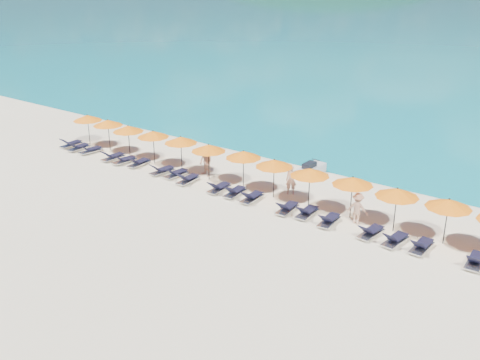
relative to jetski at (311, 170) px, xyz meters
The scene contains 38 objects.
ground 8.94m from the jetski, 96.63° to the right, with size 1400.00×1400.00×0.00m, color beige.
headland_main 611.71m from the jetski, 119.54° to the left, with size 374.00×242.00×126.50m.
headland_small 572.54m from the jetski, 105.33° to the left, with size 162.00×126.00×85.50m.
jetski is the anchor object (origin of this frame).
beachgoer_a 3.45m from the jetski, 78.30° to the right, with size 0.62×0.41×1.70m, color tan.
beachgoer_b 6.55m from the jetski, 141.97° to the right, with size 0.87×0.50×1.79m, color tan.
beachgoer_c 7.16m from the jetski, 40.68° to the right, with size 1.05×0.49×1.62m, color tan.
umbrella_0 16.95m from the jetski, 165.56° to the right, with size 2.10×2.10×2.28m.
umbrella_1 14.76m from the jetski, 163.31° to the right, with size 2.10×2.10×2.28m.
umbrella_2 12.61m from the jetski, 159.30° to the right, with size 2.10×2.10×2.28m.
umbrella_3 10.46m from the jetski, 155.29° to the right, with size 2.10×2.10×2.28m.
umbrella_4 8.34m from the jetski, 149.10° to the right, with size 2.10×2.10×2.28m.
umbrella_5 6.54m from the jetski, 135.66° to the right, with size 2.10×2.10×2.28m.
umbrella_6 4.95m from the jetski, 116.71° to the right, with size 2.10×2.10×2.28m.
umbrella_7 4.68m from the jetski, 87.61° to the right, with size 2.10×2.10×2.28m.
umbrella_8 5.34m from the jetski, 60.70° to the right, with size 2.10×2.10×2.28m.
umbrella_9 6.66m from the jetski, 41.21° to the right, with size 2.10×2.10×2.28m.
umbrella_10 8.61m from the jetski, 31.17° to the right, with size 2.10×2.10×2.28m.
umbrella_11 10.60m from the jetski, 23.76° to the right, with size 2.10×2.10×2.28m.
lounger_0 17.78m from the jetski, 162.26° to the right, with size 0.68×1.72×0.66m.
lounger_1 16.79m from the jetski, 160.51° to the right, with size 0.75×1.74×0.66m.
lounger_2 15.59m from the jetski, 159.25° to the right, with size 0.75×1.74×0.66m.
lounger_3 13.35m from the jetski, 155.44° to the right, with size 0.62×1.70×0.66m.
lounger_4 12.33m from the jetski, 153.31° to the right, with size 0.79×1.75×0.66m.
lounger_5 11.18m from the jetski, 151.48° to the right, with size 0.77×1.75×0.66m.
lounger_6 9.31m from the jetski, 144.06° to the right, with size 0.79×1.75×0.66m.
lounger_7 8.37m from the jetski, 140.34° to the right, with size 0.73×1.74×0.66m.
lounger_8 7.65m from the jetski, 132.61° to the right, with size 0.79×1.75×0.66m.
lounger_9 6.23m from the jetski, 116.76° to the right, with size 0.72×1.73×0.66m.
lounger_10 5.76m from the jetski, 107.01° to the right, with size 0.79×1.76×0.66m.
lounger_11 5.58m from the jetski, 94.66° to the right, with size 0.73×1.74×0.66m.
lounger_12 5.94m from the jetski, 71.29° to the right, with size 0.77×1.75×0.66m.
lounger_13 6.21m from the jetski, 61.12° to the right, with size 0.73×1.74×0.66m.
lounger_14 7.12m from the jetski, 52.05° to the right, with size 0.76×1.75×0.66m.
lounger_15 8.63m from the jetski, 40.21° to the right, with size 0.79×1.75×0.66m.
lounger_16 9.64m from the jetski, 35.70° to the right, with size 0.79×1.76×0.66m.
lounger_17 10.57m from the jetski, 31.37° to the right, with size 0.65×1.71×0.66m.
lounger_18 12.56m from the jetski, 25.57° to the right, with size 0.72×1.74×0.66m.
Camera 1 is at (16.65, -18.64, 11.53)m, focal length 40.00 mm.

